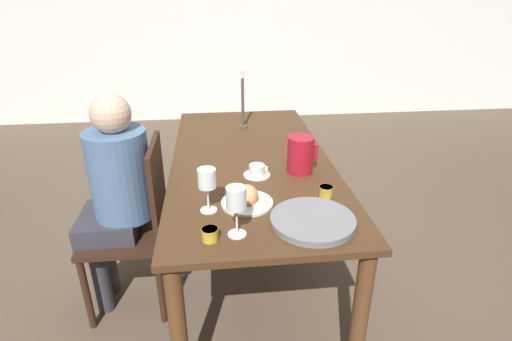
{
  "coord_description": "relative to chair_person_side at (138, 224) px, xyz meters",
  "views": [
    {
      "loc": [
        -0.19,
        -2.03,
        1.64
      ],
      "look_at": [
        0.0,
        -0.27,
        0.82
      ],
      "focal_mm": 28.0,
      "sensor_mm": 36.0,
      "label": 1
    }
  ],
  "objects": [
    {
      "name": "teacup_near_person",
      "position": [
        0.63,
        -0.03,
        0.29
      ],
      "size": [
        0.14,
        0.14,
        0.06
      ],
      "color": "silver",
      "rests_on": "dining_table"
    },
    {
      "name": "red_pitcher",
      "position": [
        0.85,
        -0.01,
        0.36
      ],
      "size": [
        0.16,
        0.13,
        0.19
      ],
      "color": "#A31423",
      "rests_on": "dining_table"
    },
    {
      "name": "serving_tray",
      "position": [
        0.8,
        -0.5,
        0.28
      ],
      "size": [
        0.34,
        0.34,
        0.03
      ],
      "color": "gray",
      "rests_on": "dining_table"
    },
    {
      "name": "dining_table",
      "position": [
        0.62,
        0.2,
        0.16
      ],
      "size": [
        0.86,
        1.81,
        0.77
      ],
      "color": "#472D19",
      "rests_on": "ground_plane"
    },
    {
      "name": "ground_plane",
      "position": [
        0.62,
        0.2,
        -0.5
      ],
      "size": [
        20.0,
        20.0,
        0.0
      ],
      "primitive_type": "plane",
      "color": "brown"
    },
    {
      "name": "wall_back",
      "position": [
        0.62,
        3.44,
        0.8
      ],
      "size": [
        10.0,
        0.06,
        2.6
      ],
      "color": "white",
      "rests_on": "ground_plane"
    },
    {
      "name": "bread_plate",
      "position": [
        0.55,
        -0.31,
        0.29
      ],
      "size": [
        0.23,
        0.23,
        0.1
      ],
      "color": "silver",
      "rests_on": "dining_table"
    },
    {
      "name": "wine_glass_juice",
      "position": [
        0.49,
        -0.54,
        0.41
      ],
      "size": [
        0.08,
        0.08,
        0.2
      ],
      "color": "white",
      "rests_on": "dining_table"
    },
    {
      "name": "jam_jar_red",
      "position": [
        0.91,
        -0.28,
        0.29
      ],
      "size": [
        0.06,
        0.06,
        0.05
      ],
      "color": "gold",
      "rests_on": "dining_table"
    },
    {
      "name": "jam_jar_amber",
      "position": [
        0.39,
        -0.57,
        0.29
      ],
      "size": [
        0.06,
        0.06,
        0.05
      ],
      "color": "gold",
      "rests_on": "dining_table"
    },
    {
      "name": "chair_person_side",
      "position": [
        0.0,
        0.0,
        0.0
      ],
      "size": [
        0.42,
        0.42,
        0.95
      ],
      "rotation": [
        0.0,
        0.0,
        1.57
      ],
      "color": "#331E14",
      "rests_on": "ground_plane"
    },
    {
      "name": "person_seated",
      "position": [
        -0.09,
        0.02,
        0.21
      ],
      "size": [
        0.39,
        0.41,
        1.19
      ],
      "rotation": [
        0.0,
        0.0,
        1.57
      ],
      "color": "#33333D",
      "rests_on": "ground_plane"
    },
    {
      "name": "wine_glass_water",
      "position": [
        0.38,
        -0.35,
        0.41
      ],
      "size": [
        0.08,
        0.08,
        0.2
      ],
      "color": "white",
      "rests_on": "dining_table"
    },
    {
      "name": "candlestick_tall",
      "position": [
        0.62,
        0.73,
        0.42
      ],
      "size": [
        0.06,
        0.06,
        0.38
      ],
      "color": "#4C4238",
      "rests_on": "dining_table"
    }
  ]
}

